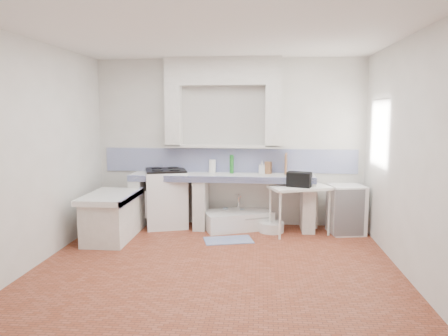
# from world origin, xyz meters

# --- Properties ---
(floor) EXTENTS (4.50, 4.50, 0.00)m
(floor) POSITION_xyz_m (0.00, 0.00, 0.00)
(floor) COLOR brown
(floor) RESTS_ON ground
(ceiling) EXTENTS (4.50, 4.50, 0.00)m
(ceiling) POSITION_xyz_m (0.00, 0.00, 2.80)
(ceiling) COLOR white
(ceiling) RESTS_ON ground
(wall_back) EXTENTS (4.50, 0.00, 4.50)m
(wall_back) POSITION_xyz_m (0.00, 2.00, 1.40)
(wall_back) COLOR white
(wall_back) RESTS_ON ground
(wall_front) EXTENTS (4.50, 0.00, 4.50)m
(wall_front) POSITION_xyz_m (0.00, -2.00, 1.40)
(wall_front) COLOR white
(wall_front) RESTS_ON ground
(wall_left) EXTENTS (0.00, 4.50, 4.50)m
(wall_left) POSITION_xyz_m (-2.25, 0.00, 1.40)
(wall_left) COLOR white
(wall_left) RESTS_ON ground
(wall_right) EXTENTS (0.00, 4.50, 4.50)m
(wall_right) POSITION_xyz_m (2.25, 0.00, 1.40)
(wall_right) COLOR white
(wall_right) RESTS_ON ground
(alcove_mass) EXTENTS (1.90, 0.25, 0.45)m
(alcove_mass) POSITION_xyz_m (-0.10, 1.88, 2.58)
(alcove_mass) COLOR white
(alcove_mass) RESTS_ON ground
(window_frame) EXTENTS (0.35, 0.86, 1.06)m
(window_frame) POSITION_xyz_m (2.42, 1.20, 1.60)
(window_frame) COLOR #321F10
(window_frame) RESTS_ON ground
(lace_valance) EXTENTS (0.01, 0.84, 0.24)m
(lace_valance) POSITION_xyz_m (2.28, 1.20, 1.98)
(lace_valance) COLOR white
(lace_valance) RESTS_ON ground
(counter_slab) EXTENTS (3.00, 0.60, 0.08)m
(counter_slab) POSITION_xyz_m (-0.10, 1.70, 0.86)
(counter_slab) COLOR white
(counter_slab) RESTS_ON ground
(counter_lip) EXTENTS (3.00, 0.04, 0.10)m
(counter_lip) POSITION_xyz_m (-0.10, 1.42, 0.86)
(counter_lip) COLOR navy
(counter_lip) RESTS_ON ground
(counter_pier_left) EXTENTS (0.20, 0.55, 0.82)m
(counter_pier_left) POSITION_xyz_m (-1.50, 1.70, 0.41)
(counter_pier_left) COLOR white
(counter_pier_left) RESTS_ON ground
(counter_pier_mid) EXTENTS (0.20, 0.55, 0.82)m
(counter_pier_mid) POSITION_xyz_m (-0.45, 1.70, 0.41)
(counter_pier_mid) COLOR white
(counter_pier_mid) RESTS_ON ground
(counter_pier_right) EXTENTS (0.20, 0.55, 0.82)m
(counter_pier_right) POSITION_xyz_m (1.30, 1.70, 0.41)
(counter_pier_right) COLOR white
(counter_pier_right) RESTS_ON ground
(peninsula_top) EXTENTS (0.70, 1.10, 0.08)m
(peninsula_top) POSITION_xyz_m (-1.70, 0.90, 0.66)
(peninsula_top) COLOR white
(peninsula_top) RESTS_ON ground
(peninsula_base) EXTENTS (0.60, 1.00, 0.62)m
(peninsula_base) POSITION_xyz_m (-1.70, 0.90, 0.31)
(peninsula_base) COLOR white
(peninsula_base) RESTS_ON ground
(peninsula_lip) EXTENTS (0.04, 1.10, 0.10)m
(peninsula_lip) POSITION_xyz_m (-1.37, 0.90, 0.66)
(peninsula_lip) COLOR navy
(peninsula_lip) RESTS_ON ground
(backsplash) EXTENTS (4.27, 0.03, 0.40)m
(backsplash) POSITION_xyz_m (0.00, 1.99, 1.10)
(backsplash) COLOR navy
(backsplash) RESTS_ON ground
(stove) EXTENTS (0.83, 0.81, 0.94)m
(stove) POSITION_xyz_m (-1.04, 1.73, 0.47)
(stove) COLOR white
(stove) RESTS_ON ground
(sink) EXTENTS (1.23, 0.96, 0.26)m
(sink) POSITION_xyz_m (0.16, 1.69, 0.13)
(sink) COLOR white
(sink) RESTS_ON ground
(side_table) EXTENTS (1.03, 0.79, 0.04)m
(side_table) POSITION_xyz_m (1.15, 1.47, 0.38)
(side_table) COLOR white
(side_table) RESTS_ON ground
(fridge) EXTENTS (0.59, 0.59, 0.77)m
(fridge) POSITION_xyz_m (1.90, 1.58, 0.39)
(fridge) COLOR white
(fridge) RESTS_ON ground
(bucket_red) EXTENTS (0.35, 0.35, 0.29)m
(bucket_red) POSITION_xyz_m (-0.14, 1.64, 0.14)
(bucket_red) COLOR #B54B24
(bucket_red) RESTS_ON ground
(bucket_orange) EXTENTS (0.39, 0.39, 0.28)m
(bucket_orange) POSITION_xyz_m (0.12, 1.54, 0.14)
(bucket_orange) COLOR #CD6B17
(bucket_orange) RESTS_ON ground
(bucket_blue) EXTENTS (0.39, 0.39, 0.29)m
(bucket_blue) POSITION_xyz_m (0.43, 1.70, 0.14)
(bucket_blue) COLOR #1960B1
(bucket_blue) RESTS_ON ground
(basin_white) EXTENTS (0.52, 0.52, 0.16)m
(basin_white) POSITION_xyz_m (0.72, 1.55, 0.08)
(basin_white) COLOR white
(basin_white) RESTS_ON ground
(water_bottle_a) EXTENTS (0.10, 0.10, 0.32)m
(water_bottle_a) POSITION_xyz_m (-0.05, 1.84, 0.16)
(water_bottle_a) COLOR silver
(water_bottle_a) RESTS_ON ground
(water_bottle_b) EXTENTS (0.10, 0.10, 0.30)m
(water_bottle_b) POSITION_xyz_m (0.23, 1.82, 0.15)
(water_bottle_b) COLOR silver
(water_bottle_b) RESTS_ON ground
(black_bag) EXTENTS (0.41, 0.31, 0.23)m
(black_bag) POSITION_xyz_m (1.13, 1.43, 0.88)
(black_bag) COLOR black
(black_bag) RESTS_ON side_table
(green_bottle_a) EXTENTS (0.09, 0.09, 0.31)m
(green_bottle_a) POSITION_xyz_m (0.05, 1.85, 1.05)
(green_bottle_a) COLOR #1B6C21
(green_bottle_a) RESTS_ON counter_slab
(green_bottle_b) EXTENTS (0.07, 0.07, 0.29)m
(green_bottle_b) POSITION_xyz_m (0.05, 1.85, 1.04)
(green_bottle_b) COLOR #1B6C21
(green_bottle_b) RESTS_ON counter_slab
(knife_block) EXTENTS (0.12, 0.11, 0.20)m
(knife_block) POSITION_xyz_m (0.66, 1.85, 1.00)
(knife_block) COLOR #925D3A
(knife_block) RESTS_ON counter_slab
(cutting_board) EXTENTS (0.06, 0.25, 0.34)m
(cutting_board) POSITION_xyz_m (0.95, 1.85, 1.07)
(cutting_board) COLOR #925D3A
(cutting_board) RESTS_ON counter_slab
(paper_towel) EXTENTS (0.15, 0.15, 0.23)m
(paper_towel) POSITION_xyz_m (-0.28, 1.85, 1.01)
(paper_towel) COLOR white
(paper_towel) RESTS_ON counter_slab
(soap_bottle) EXTENTS (0.10, 0.11, 0.22)m
(soap_bottle) POSITION_xyz_m (0.55, 1.85, 1.01)
(soap_bottle) COLOR white
(soap_bottle) RESTS_ON counter_slab
(rug) EXTENTS (0.79, 0.58, 0.01)m
(rug) POSITION_xyz_m (0.06, 1.01, 0.01)
(rug) COLOR #354E9C
(rug) RESTS_ON ground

